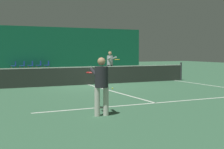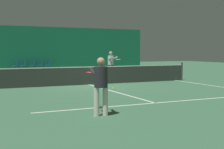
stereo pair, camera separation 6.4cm
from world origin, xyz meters
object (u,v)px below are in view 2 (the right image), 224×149
at_px(player_near, 100,82).
at_px(courtside_chair_3, 41,65).
at_px(tennis_net, 89,75).
at_px(courtside_chair_4, 49,64).
at_px(courtside_chair_0, 15,65).
at_px(courtside_chair_2, 32,65).
at_px(player_far, 111,62).
at_px(tennis_ball, 113,88).
at_px(courtside_chair_1, 24,65).

bearing_deg(player_near, courtside_chair_3, -2.27).
relative_size(tennis_net, courtside_chair_4, 14.29).
xyz_separation_m(player_near, courtside_chair_0, (0.63, 21.74, -0.43)).
bearing_deg(courtside_chair_2, player_near, -5.65).
bearing_deg(player_near, player_far, -20.49).
relative_size(courtside_chair_2, tennis_ball, 12.73).
bearing_deg(courtside_chair_3, courtside_chair_4, 90.00).
bearing_deg(tennis_net, player_far, 50.22).
xyz_separation_m(courtside_chair_2, courtside_chair_4, (1.52, 0.00, 0.00)).
height_order(courtside_chair_0, courtside_chair_1, same).
xyz_separation_m(courtside_chair_0, courtside_chair_1, (0.76, 0.00, 0.00)).
height_order(player_far, tennis_ball, player_far).
height_order(tennis_net, courtside_chair_0, tennis_net).
bearing_deg(courtside_chair_3, tennis_net, -1.83).
bearing_deg(tennis_ball, courtside_chair_1, 94.80).
bearing_deg(courtside_chair_0, player_near, -1.67).
bearing_deg(courtside_chair_3, courtside_chair_0, -90.00).
distance_m(courtside_chair_3, tennis_ball, 16.53).
relative_size(tennis_net, courtside_chair_2, 14.29).
bearing_deg(tennis_net, tennis_ball, -81.88).
height_order(courtside_chair_4, tennis_ball, courtside_chair_4).
relative_size(courtside_chair_2, courtside_chair_3, 1.00).
relative_size(tennis_net, player_far, 6.94).
height_order(tennis_net, courtside_chair_4, tennis_net).
relative_size(player_near, tennis_ball, 23.86).
bearing_deg(courtside_chair_4, courtside_chair_2, -90.00).
relative_size(tennis_net, courtside_chair_0, 14.29).
height_order(courtside_chair_0, tennis_ball, courtside_chair_0).
bearing_deg(tennis_ball, courtside_chair_3, 89.55).
xyz_separation_m(player_far, courtside_chair_3, (-2.37, 10.84, -0.52)).
bearing_deg(tennis_ball, courtside_chair_4, 86.92).
bearing_deg(tennis_ball, tennis_net, 98.12).
relative_size(player_near, courtside_chair_0, 1.87).
relative_size(tennis_net, courtside_chair_3, 14.29).
bearing_deg(courtside_chair_1, courtside_chair_3, 90.00).
relative_size(courtside_chair_3, tennis_ball, 12.73).
relative_size(player_near, courtside_chair_2, 1.87).
distance_m(courtside_chair_1, courtside_chair_4, 2.28).
distance_m(player_near, courtside_chair_3, 21.94).
bearing_deg(player_far, player_near, -28.08).
distance_m(player_far, courtside_chair_3, 11.11).
height_order(courtside_chair_1, courtside_chair_4, same).
xyz_separation_m(player_near, courtside_chair_2, (2.15, 21.74, -0.43)).
distance_m(courtside_chair_1, courtside_chair_3, 1.52).
xyz_separation_m(courtside_chair_1, tennis_ball, (1.39, -16.52, -0.45)).
bearing_deg(courtside_chair_0, courtside_chair_4, 90.00).
bearing_deg(player_far, courtside_chair_4, -173.80).
relative_size(courtside_chair_3, courtside_chair_4, 1.00).
relative_size(tennis_net, courtside_chair_1, 14.29).
relative_size(player_near, courtside_chair_1, 1.87).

